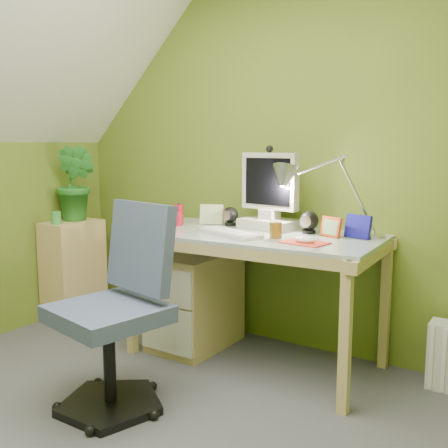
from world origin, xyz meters
The scene contains 18 objects.
wall_back centered at (0.00, 1.60, 1.20)m, with size 3.20×0.01×2.40m, color olive.
desk centered at (0.06, 1.23, 0.39)m, with size 1.44×0.72×0.77m, color tan, non-canonical shape.
monitor centered at (0.06, 1.41, 1.04)m, with size 0.39×0.22×0.53m, color beige, non-canonical shape.
speaker_left centered at (-0.21, 1.39, 0.83)m, with size 0.10×0.10×0.12m, color black, non-canonical shape.
speaker_right centered at (0.33, 1.39, 0.84)m, with size 0.11×0.11×0.13m, color black, non-canonical shape.
keyboard centered at (-0.02, 1.09, 0.78)m, with size 0.43×0.14×0.02m, color silver.
mousepad centered at (0.44, 1.09, 0.78)m, with size 0.23×0.16×0.01m, color red.
mouse centered at (0.44, 1.09, 0.79)m, with size 0.11×0.07×0.04m, color white.
amber_tumbler centered at (0.24, 1.15, 0.82)m, with size 0.07×0.07×0.09m, color #845913.
candle_cluster centered at (-0.54, 1.24, 0.84)m, with size 0.16×0.14×0.12m, color red, non-canonical shape.
photo_frame_red centered at (0.48, 1.35, 0.83)m, with size 0.13×0.02×0.11m, color #C73D15.
photo_frame_blue centered at (0.62, 1.39, 0.84)m, with size 0.15×0.02×0.13m, color #16148F.
photo_frame_green centered at (-0.34, 1.37, 0.84)m, with size 0.15×0.02×0.13m, color #AABC81.
desk_lamp centered at (0.51, 1.41, 1.10)m, with size 0.61×0.26×0.65m, color silver, non-canonical shape.
side_ledge centered at (-1.45, 1.17, 0.36)m, with size 0.27×0.42×0.73m, color tan.
potted_plant centered at (-1.44, 1.22, 1.01)m, with size 0.30×0.25×0.55m, color #287627.
green_cup centered at (-1.43, 1.02, 0.77)m, with size 0.07×0.07×0.09m, color green.
task_chair centered at (-0.23, 0.33, 0.50)m, with size 0.55×0.55×1.00m, color #414C6B, non-canonical shape.
Camera 1 is at (1.56, -1.38, 1.28)m, focal length 42.00 mm.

